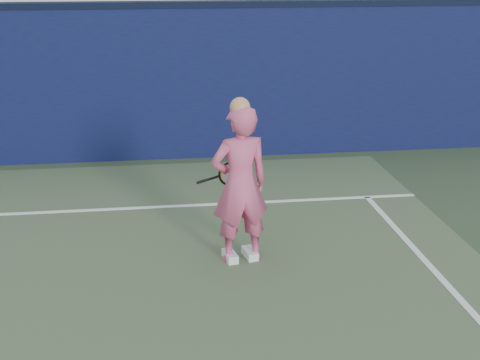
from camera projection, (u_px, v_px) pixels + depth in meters
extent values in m
cube|color=#0D0E3C|center=(41.00, 87.00, 10.93)|extent=(24.00, 0.40, 2.50)
cube|color=black|center=(33.00, 6.00, 10.52)|extent=(24.00, 0.42, 0.10)
imported|color=#D25279|center=(240.00, 185.00, 7.38)|extent=(0.73, 0.55, 1.80)
sphere|color=tan|center=(240.00, 107.00, 7.10)|extent=(0.22, 0.22, 0.22)
cube|color=white|center=(250.00, 254.00, 7.69)|extent=(0.17, 0.30, 0.10)
cube|color=white|center=(230.00, 256.00, 7.61)|extent=(0.17, 0.30, 0.10)
torus|color=black|center=(230.00, 174.00, 7.74)|extent=(0.29, 0.12, 0.28)
torus|color=yellow|center=(230.00, 174.00, 7.74)|extent=(0.23, 0.09, 0.23)
cylinder|color=beige|center=(230.00, 174.00, 7.74)|extent=(0.23, 0.08, 0.23)
cylinder|color=black|center=(211.00, 178.00, 7.75)|extent=(0.26, 0.05, 0.09)
cylinder|color=black|center=(201.00, 182.00, 7.76)|extent=(0.12, 0.04, 0.06)
cube|color=white|center=(22.00, 213.00, 8.98)|extent=(11.00, 0.08, 0.01)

